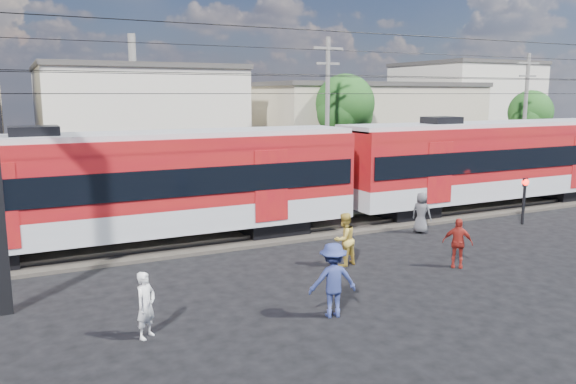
# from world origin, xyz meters

# --- Properties ---
(ground) EXTENTS (120.00, 120.00, 0.00)m
(ground) POSITION_xyz_m (0.00, 0.00, 0.00)
(ground) COLOR black
(ground) RESTS_ON ground
(track_bed) EXTENTS (70.00, 3.40, 0.12)m
(track_bed) POSITION_xyz_m (0.00, 8.00, 0.06)
(track_bed) COLOR #2D2823
(track_bed) RESTS_ON ground
(rail_near) EXTENTS (70.00, 0.12, 0.12)m
(rail_near) POSITION_xyz_m (0.00, 7.25, 0.18)
(rail_near) COLOR #59544C
(rail_near) RESTS_ON track_bed
(rail_far) EXTENTS (70.00, 0.12, 0.12)m
(rail_far) POSITION_xyz_m (0.00, 8.75, 0.18)
(rail_far) COLOR #59544C
(rail_far) RESTS_ON track_bed
(commuter_train) EXTENTS (50.30, 3.08, 4.17)m
(commuter_train) POSITION_xyz_m (-5.50, 8.00, 2.40)
(commuter_train) COLOR black
(commuter_train) RESTS_ON ground
(catenary) EXTENTS (70.00, 9.30, 7.52)m
(catenary) POSITION_xyz_m (-8.65, 8.00, 5.14)
(catenary) COLOR black
(catenary) RESTS_ON ground
(building_midwest) EXTENTS (12.24, 12.24, 7.30)m
(building_midwest) POSITION_xyz_m (-2.00, 27.00, 3.66)
(building_midwest) COLOR beige
(building_midwest) RESTS_ON ground
(building_mideast) EXTENTS (16.32, 10.20, 6.30)m
(building_mideast) POSITION_xyz_m (14.00, 24.00, 3.16)
(building_mideast) COLOR tan
(building_mideast) RESTS_ON ground
(building_east) EXTENTS (10.20, 10.20, 8.30)m
(building_east) POSITION_xyz_m (28.00, 28.00, 4.16)
(building_east) COLOR beige
(building_east) RESTS_ON ground
(utility_pole_mid) EXTENTS (1.80, 0.24, 8.50)m
(utility_pole_mid) POSITION_xyz_m (6.00, 15.00, 4.53)
(utility_pole_mid) COLOR slate
(utility_pole_mid) RESTS_ON ground
(utility_pole_east) EXTENTS (1.80, 0.24, 8.00)m
(utility_pole_east) POSITION_xyz_m (20.00, 14.00, 4.28)
(utility_pole_east) COLOR slate
(utility_pole_east) RESTS_ON ground
(tree_near) EXTENTS (3.82, 3.64, 6.72)m
(tree_near) POSITION_xyz_m (9.19, 18.09, 4.66)
(tree_near) COLOR #382619
(tree_near) RESTS_ON ground
(tree_far) EXTENTS (3.36, 3.12, 5.76)m
(tree_far) POSITION_xyz_m (24.19, 17.09, 3.99)
(tree_far) COLOR #382619
(tree_far) RESTS_ON ground
(pedestrian_a) EXTENTS (0.67, 0.65, 1.55)m
(pedestrian_a) POSITION_xyz_m (-7.12, 0.49, 0.78)
(pedestrian_a) COLOR white
(pedestrian_a) RESTS_ON ground
(pedestrian_b) EXTENTS (0.98, 0.85, 1.74)m
(pedestrian_b) POSITION_xyz_m (-0.19, 3.16, 0.87)
(pedestrian_b) COLOR gold
(pedestrian_b) RESTS_ON ground
(pedestrian_c) EXTENTS (1.34, 0.95, 1.88)m
(pedestrian_c) POSITION_xyz_m (-2.67, -0.31, 0.94)
(pedestrian_c) COLOR navy
(pedestrian_c) RESTS_ON ground
(pedestrian_d) EXTENTS (0.95, 0.93, 1.60)m
(pedestrian_d) POSITION_xyz_m (2.97, 1.42, 0.80)
(pedestrian_d) COLOR maroon
(pedestrian_d) RESTS_ON ground
(pedestrian_e) EXTENTS (0.83, 0.95, 1.65)m
(pedestrian_e) POSITION_xyz_m (4.87, 5.50, 0.82)
(pedestrian_e) COLOR #4A4B4F
(pedestrian_e) RESTS_ON ground
(car_silver) EXTENTS (4.05, 2.25, 1.30)m
(car_silver) POSITION_xyz_m (21.40, 12.05, 0.65)
(car_silver) COLOR silver
(car_silver) RESTS_ON ground
(crossing_signal) EXTENTS (0.29, 0.29, 2.00)m
(crossing_signal) POSITION_xyz_m (9.74, 4.77, 1.39)
(crossing_signal) COLOR black
(crossing_signal) RESTS_ON ground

